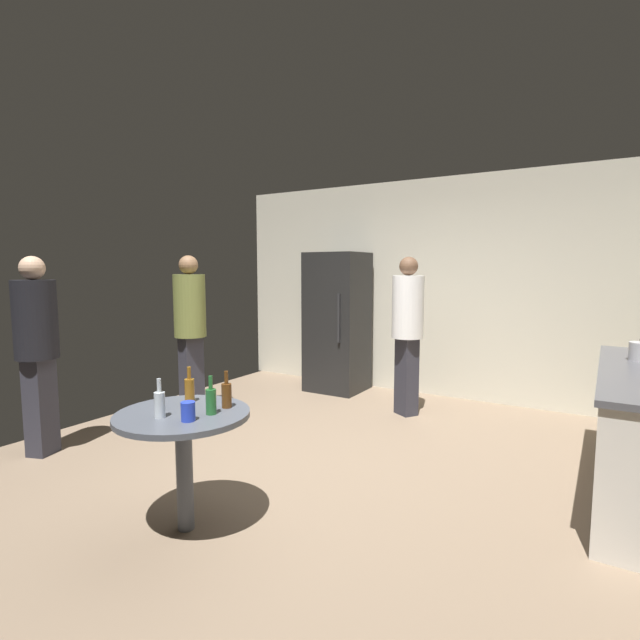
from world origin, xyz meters
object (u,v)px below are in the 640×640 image
(beer_bottle_green, at_px, (211,400))
(refrigerator, at_px, (337,322))
(beer_bottle_brown, at_px, (227,394))
(beer_bottle_clear, at_px, (160,404))
(person_in_white_shirt, at_px, (408,323))
(person_in_olive_shirt, at_px, (190,322))
(beer_bottle_amber, at_px, (190,389))
(foreground_table, at_px, (183,429))
(plastic_cup_blue, at_px, (188,411))
(person_in_black_shirt, at_px, (37,340))

(beer_bottle_green, bearing_deg, refrigerator, 107.04)
(beer_bottle_green, bearing_deg, beer_bottle_brown, 95.26)
(beer_bottle_clear, xyz_separation_m, person_in_white_shirt, (0.34, 3.05, 0.19))
(beer_bottle_green, relative_size, person_in_olive_shirt, 0.13)
(beer_bottle_amber, bearing_deg, beer_bottle_clear, -72.75)
(refrigerator, relative_size, beer_bottle_amber, 7.83)
(beer_bottle_amber, relative_size, person_in_white_shirt, 0.13)
(foreground_table, height_order, person_in_white_shirt, person_in_white_shirt)
(refrigerator, relative_size, beer_bottle_green, 7.83)
(foreground_table, distance_m, person_in_white_shirt, 2.95)
(foreground_table, xyz_separation_m, plastic_cup_blue, (0.16, -0.10, 0.16))
(person_in_olive_shirt, relative_size, person_in_black_shirt, 1.02)
(beer_bottle_green, height_order, plastic_cup_blue, beer_bottle_green)
(refrigerator, height_order, beer_bottle_amber, refrigerator)
(beer_bottle_green, bearing_deg, person_in_olive_shirt, 138.93)
(refrigerator, bearing_deg, beer_bottle_green, -72.96)
(refrigerator, bearing_deg, plastic_cup_blue, -73.95)
(person_in_olive_shirt, bearing_deg, refrigerator, 74.72)
(foreground_table, relative_size, person_in_black_shirt, 0.47)
(beer_bottle_green, relative_size, person_in_black_shirt, 0.14)
(foreground_table, relative_size, beer_bottle_amber, 3.48)
(plastic_cup_blue, distance_m, person_in_black_shirt, 2.15)
(refrigerator, distance_m, person_in_white_shirt, 1.30)
(person_in_olive_shirt, bearing_deg, beer_bottle_clear, -36.53)
(foreground_table, relative_size, person_in_olive_shirt, 0.46)
(beer_bottle_amber, xyz_separation_m, beer_bottle_clear, (0.10, -0.32, 0.00))
(person_in_white_shirt, bearing_deg, refrigerator, -83.24)
(foreground_table, xyz_separation_m, beer_bottle_clear, (-0.03, -0.14, 0.19))
(plastic_cup_blue, xyz_separation_m, person_in_olive_shirt, (-1.89, 1.82, 0.23))
(foreground_table, xyz_separation_m, beer_bottle_amber, (-0.13, 0.18, 0.19))
(refrigerator, relative_size, beer_bottle_brown, 7.83)
(foreground_table, xyz_separation_m, person_in_black_shirt, (-1.96, 0.21, 0.36))
(foreground_table, distance_m, beer_bottle_green, 0.26)
(refrigerator, distance_m, person_in_black_shirt, 3.43)
(person_in_olive_shirt, bearing_deg, plastic_cup_blue, -32.89)
(foreground_table, distance_m, person_in_olive_shirt, 2.47)
(person_in_olive_shirt, bearing_deg, foreground_table, -33.75)
(refrigerator, xyz_separation_m, person_in_white_shirt, (1.17, -0.55, 0.11))
(person_in_white_shirt, distance_m, person_in_black_shirt, 3.52)
(refrigerator, bearing_deg, person_in_white_shirt, -25.24)
(beer_bottle_green, relative_size, person_in_white_shirt, 0.13)
(refrigerator, height_order, beer_bottle_brown, refrigerator)
(beer_bottle_green, xyz_separation_m, person_in_olive_shirt, (-1.91, 1.66, 0.20))
(beer_bottle_clear, bearing_deg, person_in_olive_shirt, 132.39)
(beer_bottle_clear, bearing_deg, person_in_white_shirt, 83.73)
(person_in_black_shirt, bearing_deg, beer_bottle_green, -24.04)
(beer_bottle_amber, distance_m, beer_bottle_brown, 0.29)
(foreground_table, height_order, beer_bottle_amber, beer_bottle_amber)
(beer_bottle_brown, distance_m, beer_bottle_clear, 0.40)
(beer_bottle_amber, height_order, beer_bottle_clear, same)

